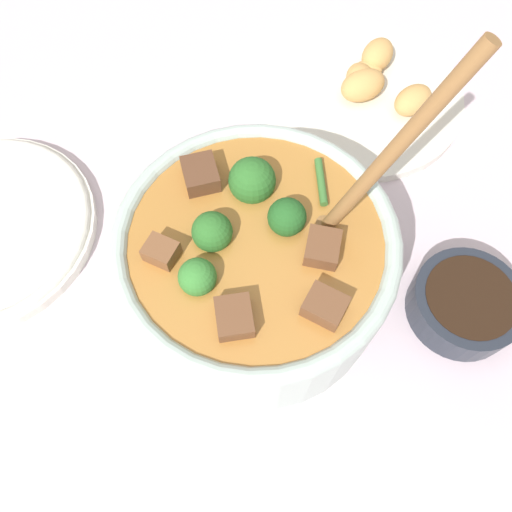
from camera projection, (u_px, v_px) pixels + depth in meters
The scene contains 4 objects.
ground_plane at pixel (256, 287), 0.51m from camera, with size 4.00×4.00×0.00m, color silver.
stew_bowl at pixel (256, 260), 0.46m from camera, with size 0.25×0.26×0.28m.
condiment_bowl at pixel (465, 303), 0.48m from camera, with size 0.11×0.11×0.04m.
food_plate at pixel (362, 91), 0.62m from camera, with size 0.26×0.26×0.05m.
Camera 1 is at (0.17, -0.10, 0.47)m, focal length 35.00 mm.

